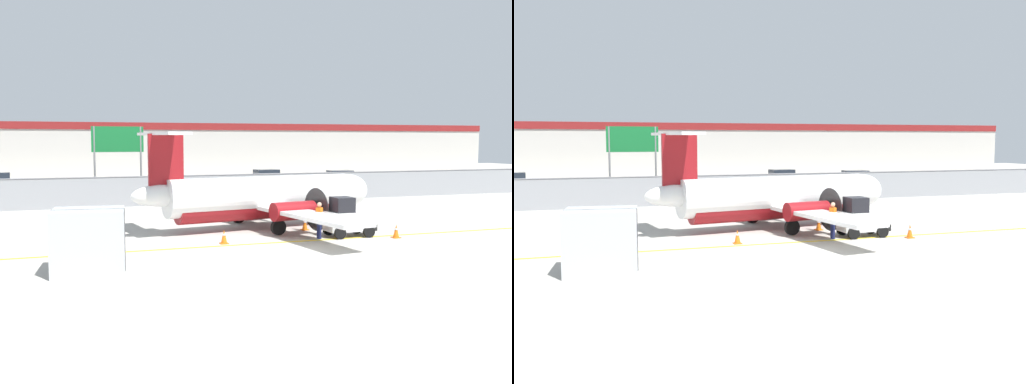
# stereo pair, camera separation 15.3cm
# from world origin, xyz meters

# --- Properties ---
(ground_plane) EXTENTS (140.00, 140.00, 0.01)m
(ground_plane) POSITION_xyz_m (0.00, 2.00, 0.00)
(ground_plane) COLOR #ADA89E
(perimeter_fence) EXTENTS (98.00, 0.10, 2.10)m
(perimeter_fence) POSITION_xyz_m (0.00, 18.00, 1.12)
(perimeter_fence) COLOR gray
(perimeter_fence) RESTS_ON ground
(parking_lot_strip) EXTENTS (98.00, 17.00, 0.12)m
(parking_lot_strip) POSITION_xyz_m (0.00, 29.50, 0.06)
(parking_lot_strip) COLOR #38383A
(parking_lot_strip) RESTS_ON ground
(background_building) EXTENTS (91.00, 8.10, 6.50)m
(background_building) POSITION_xyz_m (0.00, 47.99, 3.26)
(background_building) COLOR beige
(background_building) RESTS_ON ground
(commuter_airplane) EXTENTS (13.50, 16.06, 4.92)m
(commuter_airplane) POSITION_xyz_m (0.58, 6.13, 1.60)
(commuter_airplane) COLOR white
(commuter_airplane) RESTS_ON ground
(baggage_tug) EXTENTS (2.33, 1.38, 1.88)m
(baggage_tug) POSITION_xyz_m (3.38, 2.48, 0.86)
(baggage_tug) COLOR silver
(baggage_tug) RESTS_ON ground
(ground_crew_worker) EXTENTS (0.39, 0.55, 1.70)m
(ground_crew_worker) POSITION_xyz_m (1.82, 2.31, 0.95)
(ground_crew_worker) COLOR #191E4C
(ground_crew_worker) RESTS_ON ground
(cargo_container) EXTENTS (2.60, 2.25, 2.20)m
(cargo_container) POSITION_xyz_m (-8.54, -1.29, 1.10)
(cargo_container) COLOR #B7BCC1
(cargo_container) RESTS_ON ground
(traffic_cone_near_left) EXTENTS (0.36, 0.36, 0.64)m
(traffic_cone_near_left) POSITION_xyz_m (3.36, 6.59, 0.31)
(traffic_cone_near_left) COLOR orange
(traffic_cone_near_left) RESTS_ON ground
(traffic_cone_near_right) EXTENTS (0.36, 0.36, 0.64)m
(traffic_cone_near_right) POSITION_xyz_m (5.33, 1.38, 0.31)
(traffic_cone_near_right) COLOR orange
(traffic_cone_near_right) RESTS_ON ground
(traffic_cone_far_left) EXTENTS (0.36, 0.36, 0.64)m
(traffic_cone_far_left) POSITION_xyz_m (-2.69, 2.48, 0.31)
(traffic_cone_far_left) COLOR orange
(traffic_cone_far_left) RESTS_ON ground
(traffic_cone_far_right) EXTENTS (0.36, 0.36, 0.64)m
(traffic_cone_far_right) POSITION_xyz_m (2.22, 4.87, 0.31)
(traffic_cone_far_right) COLOR orange
(traffic_cone_far_right) RESTS_ON ground
(parked_car_1) EXTENTS (4.35, 2.34, 1.58)m
(parked_car_1) POSITION_xyz_m (-9.60, 23.21, 0.89)
(parked_car_1) COLOR slate
(parked_car_1) RESTS_ON parking_lot_strip
(parked_car_2) EXTENTS (4.34, 2.32, 1.58)m
(parked_car_2) POSITION_xyz_m (-2.73, 23.24, 0.89)
(parked_car_2) COLOR red
(parked_car_2) RESTS_ON parking_lot_strip
(parked_car_3) EXTENTS (4.37, 2.40, 1.58)m
(parked_car_3) POSITION_xyz_m (3.72, 23.38, 0.89)
(parked_car_3) COLOR #19662D
(parked_car_3) RESTS_ON parking_lot_strip
(parked_car_4) EXTENTS (4.32, 2.26, 1.58)m
(parked_car_4) POSITION_xyz_m (9.14, 30.36, 0.89)
(parked_car_4) COLOR gray
(parked_car_4) RESTS_ON parking_lot_strip
(parked_car_5) EXTENTS (4.33, 2.28, 1.58)m
(parked_car_5) POSITION_xyz_m (15.32, 26.53, 0.89)
(parked_car_5) COLOR gray
(parked_car_5) RESTS_ON parking_lot_strip
(highway_sign) EXTENTS (3.60, 0.14, 5.50)m
(highway_sign) POSITION_xyz_m (-5.65, 19.86, 4.14)
(highway_sign) COLOR slate
(highway_sign) RESTS_ON ground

